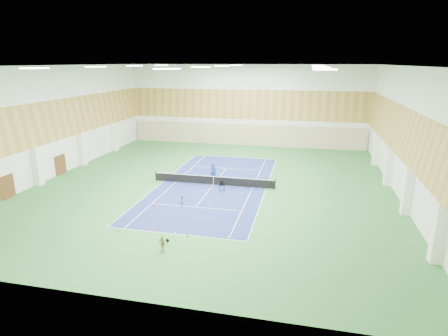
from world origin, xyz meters
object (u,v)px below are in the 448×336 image
object	(u,v)px
child_apron	(162,244)
tennis_net	(213,180)
ball_cart	(222,187)
coach	(213,171)
child_court	(183,201)

from	to	relation	value
child_apron	tennis_net	bearing A→B (deg)	110.96
child_apron	ball_cart	bearing A→B (deg)	105.19
coach	child_apron	size ratio (longest dim) A/B	1.65
child_court	child_apron	bearing A→B (deg)	-120.47
child_court	ball_cart	distance (m)	5.27
child_court	coach	bearing A→B (deg)	45.15
tennis_net	child_court	size ratio (longest dim) A/B	12.97
tennis_net	child_apron	xyz separation A→B (m)	(0.11, -14.54, 0.01)
coach	child_apron	bearing A→B (deg)	93.29
tennis_net	child_apron	size ratio (longest dim) A/B	11.34
coach	ball_cart	size ratio (longest dim) A/B	1.94
child_apron	child_court	bearing A→B (deg)	119.76
child_court	child_apron	distance (m)	8.28
coach	child_apron	distance (m)	16.38
child_apron	coach	bearing A→B (deg)	112.59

